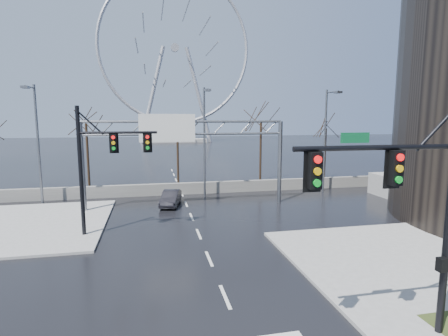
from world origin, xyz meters
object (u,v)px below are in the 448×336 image
object	(u,v)px
sign_gantry	(182,144)
ferris_wheel	(175,54)
car	(171,198)
signal_mast_near	(415,196)
signal_mast_far	(100,159)

from	to	relation	value
sign_gantry	ferris_wheel	xyz separation A→B (m)	(5.38, 80.04, 20.95)
car	signal_mast_near	bearing A→B (deg)	-59.08
sign_gantry	ferris_wheel	bearing A→B (deg)	86.16
signal_mast_far	sign_gantry	size ratio (longest dim) A/B	0.49
signal_mast_far	car	distance (m)	9.23
sign_gantry	ferris_wheel	distance (m)	82.91
signal_mast_near	ferris_wheel	world-z (taller)	ferris_wheel
signal_mast_near	sign_gantry	xyz separation A→B (m)	(-5.52, 19.00, 0.31)
signal_mast_near	ferris_wheel	size ratio (longest dim) A/B	0.16
signal_mast_near	sign_gantry	bearing A→B (deg)	106.19
sign_gantry	car	distance (m)	4.72
signal_mast_near	car	distance (m)	21.28
signal_mast_far	sign_gantry	world-z (taller)	signal_mast_far
sign_gantry	ferris_wheel	size ratio (longest dim) A/B	0.32
ferris_wheel	signal_mast_near	bearing A→B (deg)	-89.92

